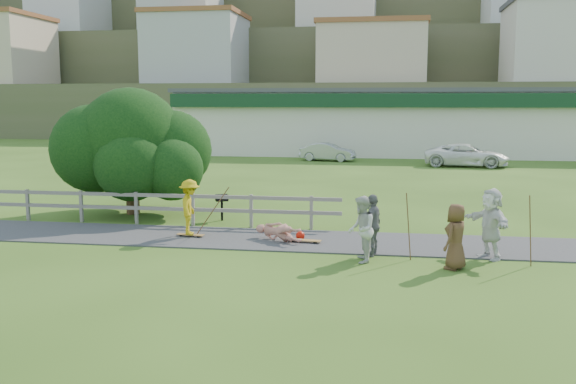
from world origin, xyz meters
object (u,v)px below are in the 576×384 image
spectator_b (373,225)px  skater_fallen (279,232)px  car_silver (328,152)px  spectator_d (491,224)px  tree (132,165)px  spectator_c (456,237)px  car_white (467,155)px  skater_rider (190,210)px  bbq (222,208)px  spectator_a (361,229)px

spectator_b → skater_fallen: bearing=-97.5°
skater_fallen → car_silver: size_ratio=0.43×
spectator_d → tree: size_ratio=0.31×
spectator_c → car_white: (3.11, 26.05, -0.10)m
spectator_d → car_silver: bearing=167.1°
spectator_c → car_silver: bearing=-137.6°
spectator_b → skater_rider: bearing=-87.6°
skater_fallen → tree: size_ratio=0.27×
spectator_b → spectator_d: bearing=109.2°
spectator_c → bbq: bearing=-95.8°
skater_fallen → spectator_c: bearing=-82.2°
spectator_c → spectator_d: spectator_d is taller
car_silver → bbq: car_silver is taller
skater_rider → spectator_a: spectator_a is taller
bbq → spectator_a: bearing=-68.8°
car_silver → tree: size_ratio=0.62×
tree → car_silver: bearing=77.3°
car_silver → skater_rider: bearing=-174.4°
spectator_c → tree: 12.74m
spectator_a → skater_fallen: bearing=-132.6°
spectator_c → spectator_a: bearing=-67.4°
spectator_a → tree: size_ratio=0.28×
spectator_b → spectator_c: 2.35m
car_silver → tree: tree is taller
spectator_d → bbq: bearing=-143.9°
spectator_b → car_silver: size_ratio=0.44×
skater_fallen → bbq: 4.02m
skater_fallen → car_silver: car_silver is taller
spectator_b → tree: size_ratio=0.27×
skater_rider → car_white: bearing=-36.6°
car_white → bbq: 23.14m
skater_fallen → spectator_c: spectator_c is taller
skater_rider → spectator_d: size_ratio=0.89×
skater_rider → spectator_c: bearing=-120.2°
skater_rider → spectator_d: (8.65, -1.28, 0.10)m
spectator_a → spectator_c: (2.35, -0.32, -0.05)m
skater_fallen → spectator_d: spectator_d is taller
spectator_c → car_silver: size_ratio=0.43×
spectator_a → car_white: bearing=164.3°
spectator_b → spectator_c: bearing=78.7°
skater_rider → car_white: size_ratio=0.32×
skater_rider → car_white: (10.76, 23.53, -0.12)m
car_white → skater_fallen: bearing=168.0°
spectator_a → car_silver: spectator_a is taller
skater_rider → car_white: skater_rider is taller
skater_fallen → spectator_d: (5.88, -1.13, 0.65)m
spectator_d → bbq: 9.45m
spectator_a → car_silver: (-3.68, 28.23, -0.24)m
spectator_d → spectator_c: bearing=-66.4°
skater_fallen → spectator_c: size_ratio=1.00×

